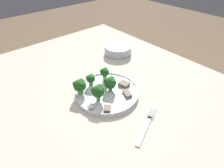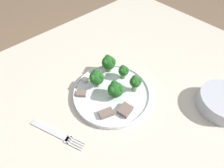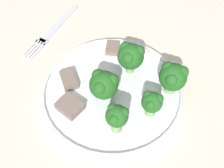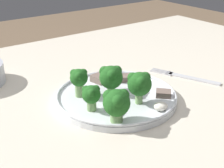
# 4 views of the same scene
# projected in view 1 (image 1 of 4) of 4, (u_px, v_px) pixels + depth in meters

# --- Properties ---
(table) EXTENTS (1.40, 0.99, 0.73)m
(table) POSITION_uv_depth(u_px,v_px,m) (116.00, 113.00, 0.75)
(table) COLOR beige
(table) RESTS_ON ground_plane
(dinner_plate) EXTENTS (0.26, 0.26, 0.02)m
(dinner_plate) POSITION_uv_depth(u_px,v_px,m) (107.00, 92.00, 0.71)
(dinner_plate) COLOR white
(dinner_plate) RESTS_ON table
(fork) EXTENTS (0.09, 0.17, 0.00)m
(fork) POSITION_uv_depth(u_px,v_px,m) (146.00, 125.00, 0.59)
(fork) COLOR silver
(fork) RESTS_ON table
(cream_bowl) EXTENTS (0.15, 0.15, 0.05)m
(cream_bowl) POSITION_uv_depth(u_px,v_px,m) (118.00, 50.00, 0.98)
(cream_bowl) COLOR #B7BCC6
(cream_bowl) RESTS_ON table
(broccoli_floret_near_rim_left) EXTENTS (0.05, 0.05, 0.06)m
(broccoli_floret_near_rim_left) POSITION_uv_depth(u_px,v_px,m) (110.00, 83.00, 0.70)
(broccoli_floret_near_rim_left) COLOR #7FA866
(broccoli_floret_near_rim_left) RESTS_ON dinner_plate
(broccoli_floret_center_left) EXTENTS (0.05, 0.05, 0.06)m
(broccoli_floret_center_left) POSITION_uv_depth(u_px,v_px,m) (80.00, 86.00, 0.68)
(broccoli_floret_center_left) COLOR #7FA866
(broccoli_floret_center_left) RESTS_ON dinner_plate
(broccoli_floret_back_left) EXTENTS (0.04, 0.04, 0.06)m
(broccoli_floret_back_left) POSITION_uv_depth(u_px,v_px,m) (105.00, 73.00, 0.75)
(broccoli_floret_back_left) COLOR #7FA866
(broccoli_floret_back_left) RESTS_ON dinner_plate
(broccoli_floret_front_left) EXTENTS (0.05, 0.05, 0.07)m
(broccoli_floret_front_left) POSITION_uv_depth(u_px,v_px,m) (98.00, 91.00, 0.65)
(broccoli_floret_front_left) COLOR #7FA866
(broccoli_floret_front_left) RESTS_ON dinner_plate
(broccoli_floret_center_back) EXTENTS (0.04, 0.04, 0.05)m
(broccoli_floret_center_back) POSITION_uv_depth(u_px,v_px,m) (91.00, 79.00, 0.72)
(broccoli_floret_center_back) COLOR #7FA866
(broccoli_floret_center_back) RESTS_ON dinner_plate
(meat_slice_front_slice) EXTENTS (0.05, 0.04, 0.02)m
(meat_slice_front_slice) POSITION_uv_depth(u_px,v_px,m) (124.00, 84.00, 0.74)
(meat_slice_front_slice) COLOR #756056
(meat_slice_front_slice) RESTS_ON dinner_plate
(meat_slice_middle_slice) EXTENTS (0.05, 0.04, 0.01)m
(meat_slice_middle_slice) POSITION_uv_depth(u_px,v_px,m) (127.00, 93.00, 0.69)
(meat_slice_middle_slice) COLOR #756056
(meat_slice_middle_slice) RESTS_ON dinner_plate
(meat_slice_rear_slice) EXTENTS (0.04, 0.04, 0.01)m
(meat_slice_rear_slice) POSITION_uv_depth(u_px,v_px,m) (107.00, 109.00, 0.63)
(meat_slice_rear_slice) COLOR #756056
(meat_slice_rear_slice) RESTS_ON dinner_plate
(sauce_dollop) EXTENTS (0.03, 0.03, 0.02)m
(sauce_dollop) POSITION_uv_depth(u_px,v_px,m) (91.00, 106.00, 0.63)
(sauce_dollop) COLOR silver
(sauce_dollop) RESTS_ON dinner_plate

